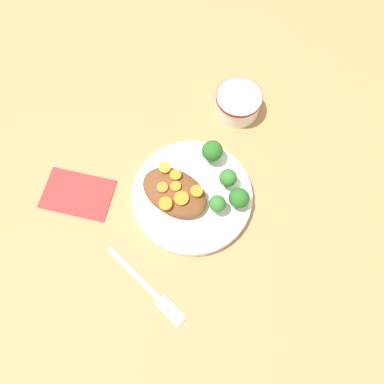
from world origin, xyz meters
The scene contains 17 objects.
ground_plane centered at (0.00, 0.00, 0.00)m, with size 4.00×4.00×0.00m, color tan.
plate centered at (0.00, 0.00, 0.01)m, with size 0.24×0.24×0.03m.
dip_bowl centered at (0.03, -0.23, 0.03)m, with size 0.10×0.10×0.05m.
stew_mound centered at (0.03, 0.02, 0.04)m, with size 0.14×0.09×0.03m, color brown.
broccoli_floret_0 centered at (-0.08, -0.03, 0.05)m, with size 0.04×0.04×0.05m.
broccoli_floret_1 centered at (-0.05, -0.06, 0.05)m, with size 0.03×0.03×0.05m.
broccoli_floret_2 centered at (0.01, -0.09, 0.05)m, with size 0.04×0.04×0.05m.
broccoli_floret_3 centered at (-0.06, 0.00, 0.05)m, with size 0.03×0.03×0.05m.
carrot_slice_0 centered at (-0.01, 0.00, 0.06)m, with size 0.02×0.02×0.00m, color orange.
carrot_slice_1 centered at (0.01, 0.03, 0.06)m, with size 0.03×0.03×0.01m, color orange.
carrot_slice_2 centered at (0.07, -0.01, 0.06)m, with size 0.02×0.02×0.00m, color orange.
carrot_slice_3 centered at (0.05, 0.03, 0.06)m, with size 0.02×0.02×0.00m, color orange.
carrot_slice_4 centered at (0.03, 0.01, 0.06)m, with size 0.02×0.02×0.01m, color orange.
carrot_slice_5 centered at (0.03, 0.05, 0.06)m, with size 0.03×0.03×0.01m, color orange.
carrot_slice_6 centered at (0.04, -0.01, 0.06)m, with size 0.02×0.02×0.01m, color orange.
fork centered at (-0.04, 0.20, 0.00)m, with size 0.20×0.05×0.01m.
napkin centered at (0.20, 0.12, 0.00)m, with size 0.16×0.13×0.01m.
Camera 1 is at (-0.14, 0.22, 0.72)m, focal length 35.00 mm.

